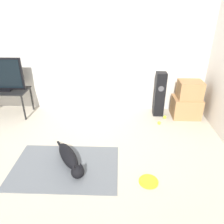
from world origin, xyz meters
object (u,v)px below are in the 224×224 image
at_px(tennis_ball_by_boxes, 158,113).
at_px(tennis_ball_near_speaker, 165,117).
at_px(tv, 1,75).
at_px(tennis_ball_loose_on_carpet, 159,123).
at_px(frisbee, 149,181).
at_px(floor_speaker, 160,94).
at_px(dog, 70,159).
at_px(tv_stand, 6,93).
at_px(cardboard_box_lower, 186,107).
at_px(cardboard_box_upper, 190,90).

xyz_separation_m(tennis_ball_by_boxes, tennis_ball_near_speaker, (0.11, -0.17, 0.00)).
xyz_separation_m(tv, tennis_ball_loose_on_carpet, (3.11, -0.34, -0.83)).
relative_size(frisbee, floor_speaker, 0.29).
xyz_separation_m(tv, tennis_ball_near_speaker, (3.26, -0.09, -0.83)).
xyz_separation_m(dog, tv_stand, (-1.62, 1.58, 0.35)).
relative_size(dog, tv, 0.99).
bearing_deg(cardboard_box_lower, frisbee, -117.02).
relative_size(cardboard_box_upper, tv, 0.53).
xyz_separation_m(floor_speaker, tennis_ball_loose_on_carpet, (-0.03, -0.43, -0.43)).
bearing_deg(cardboard_box_upper, tennis_ball_loose_on_carpet, -150.09).
xyz_separation_m(tv, tennis_ball_by_boxes, (3.15, 0.07, -0.83)).
xyz_separation_m(tennis_ball_by_boxes, tennis_ball_loose_on_carpet, (-0.04, -0.41, 0.00)).
relative_size(cardboard_box_lower, tennis_ball_loose_on_carpet, 8.43).
distance_m(tv, tennis_ball_loose_on_carpet, 3.24).
distance_m(cardboard_box_upper, floor_speaker, 0.59).
distance_m(floor_speaker, tv_stand, 3.14).
bearing_deg(tennis_ball_near_speaker, tennis_ball_loose_on_carpet, -121.86).
xyz_separation_m(dog, tennis_ball_near_speaker, (1.65, 1.49, -0.09)).
distance_m(tennis_ball_near_speaker, tennis_ball_loose_on_carpet, 0.29).
distance_m(floor_speaker, tennis_ball_by_boxes, 0.43).
relative_size(dog, tennis_ball_loose_on_carpet, 12.87).
xyz_separation_m(cardboard_box_upper, tv_stand, (-3.71, -0.01, -0.12)).
xyz_separation_m(frisbee, tennis_ball_by_boxes, (0.42, 1.95, 0.02)).
bearing_deg(dog, tennis_ball_loose_on_carpet, 39.73).
height_order(tv_stand, tv, tv).
distance_m(dog, cardboard_box_lower, 2.63).
xyz_separation_m(cardboard_box_lower, tennis_ball_near_speaker, (-0.44, -0.12, -0.18)).
distance_m(cardboard_box_upper, tv, 3.72).
bearing_deg(cardboard_box_lower, tv_stand, -179.56).
distance_m(dog, tennis_ball_near_speaker, 2.22).
height_order(dog, tv, tv).
height_order(dog, tennis_ball_loose_on_carpet, dog).
relative_size(cardboard_box_lower, tennis_ball_near_speaker, 8.43).
height_order(dog, cardboard_box_upper, cardboard_box_upper).
distance_m(dog, tennis_ball_by_boxes, 2.25).
height_order(cardboard_box_upper, tennis_ball_near_speaker, cardboard_box_upper).
relative_size(floor_speaker, tv_stand, 1.01).
distance_m(cardboard_box_upper, tennis_ball_loose_on_carpet, 0.90).
bearing_deg(cardboard_box_lower, tennis_ball_by_boxes, 175.21).
xyz_separation_m(cardboard_box_upper, tennis_ball_near_speaker, (-0.45, -0.10, -0.56)).
distance_m(floor_speaker, tennis_ball_near_speaker, 0.48).
distance_m(tv, tennis_ball_by_boxes, 3.26).
distance_m(frisbee, tv_stand, 3.34).
bearing_deg(frisbee, cardboard_box_upper, 62.43).
bearing_deg(tennis_ball_loose_on_carpet, floor_speaker, 85.68).
relative_size(cardboard_box_upper, tv_stand, 0.50).
bearing_deg(tv, cardboard_box_upper, 0.13).
xyz_separation_m(frisbee, tv_stand, (-2.73, 1.88, 0.46)).
height_order(cardboard_box_upper, tennis_ball_loose_on_carpet, cardboard_box_upper).
xyz_separation_m(cardboard_box_lower, tv_stand, (-3.70, -0.03, 0.26)).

